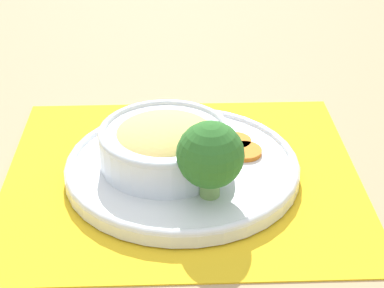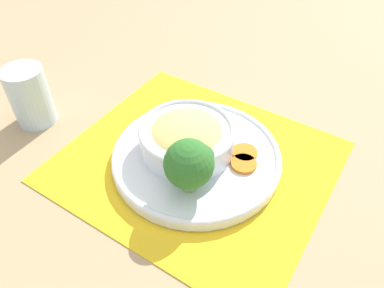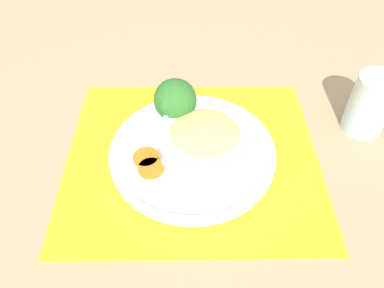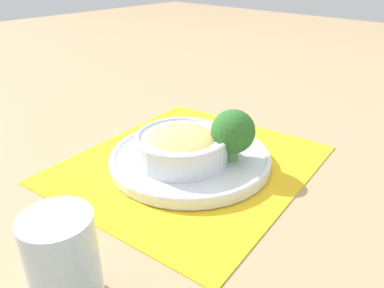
% 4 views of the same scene
% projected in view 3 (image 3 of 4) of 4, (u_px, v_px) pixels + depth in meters
% --- Properties ---
extents(ground_plane, '(4.00, 4.00, 0.00)m').
position_uv_depth(ground_plane, '(193.00, 157.00, 0.69)').
color(ground_plane, tan).
extents(placemat, '(0.45, 0.50, 0.00)m').
position_uv_depth(placemat, '(193.00, 156.00, 0.69)').
color(placemat, yellow).
rests_on(placemat, ground_plane).
extents(plate, '(0.30, 0.30, 0.02)m').
position_uv_depth(plate, '(193.00, 151.00, 0.68)').
color(plate, silver).
rests_on(plate, placemat).
extents(bowl, '(0.17, 0.17, 0.06)m').
position_uv_depth(bowl, '(205.00, 138.00, 0.65)').
color(bowl, silver).
rests_on(bowl, plate).
extents(broccoli_floret, '(0.08, 0.08, 0.10)m').
position_uv_depth(broccoli_floret, '(175.00, 100.00, 0.68)').
color(broccoli_floret, '#759E51').
rests_on(broccoli_floret, plate).
extents(carrot_slice_near, '(0.04, 0.04, 0.01)m').
position_uv_depth(carrot_slice_near, '(146.00, 157.00, 0.66)').
color(carrot_slice_near, orange).
rests_on(carrot_slice_near, plate).
extents(carrot_slice_middle, '(0.04, 0.04, 0.01)m').
position_uv_depth(carrot_slice_middle, '(151.00, 168.00, 0.64)').
color(carrot_slice_middle, orange).
rests_on(carrot_slice_middle, plate).
extents(water_glass, '(0.08, 0.08, 0.12)m').
position_uv_depth(water_glass, '(369.00, 107.00, 0.70)').
color(water_glass, silver).
rests_on(water_glass, ground_plane).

